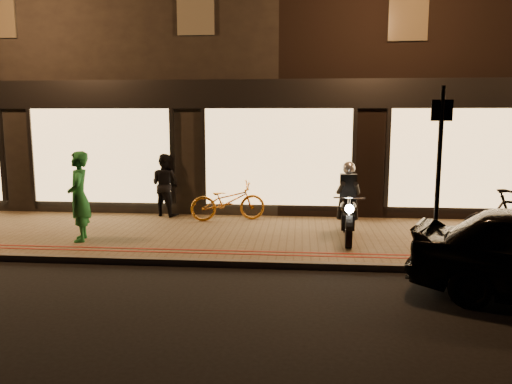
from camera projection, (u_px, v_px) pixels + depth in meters
ground at (266, 269)px, 8.66m from camera, size 90.00×90.00×0.00m
sidewalk at (273, 237)px, 10.62m from camera, size 50.00×4.00×0.12m
kerb_stone at (267, 264)px, 8.70m from camera, size 50.00×0.14×0.12m
red_kerb_lines at (269, 253)px, 9.19m from camera, size 50.00×0.26×0.01m
building_row at (285, 67)px, 16.86m from camera, size 48.00×10.11×8.50m
motorcycle at (348, 210)px, 10.14m from camera, size 0.60×1.94×1.59m
sign_post at (439, 166)px, 8.38m from camera, size 0.35×0.08×3.00m
bicycle_gold at (228, 201)px, 12.01m from camera, size 1.90×1.10×0.94m
person_green at (79, 196)px, 10.00m from camera, size 0.63×0.77×1.81m
person_dark at (165, 185)px, 12.52m from camera, size 0.94×0.85×1.57m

